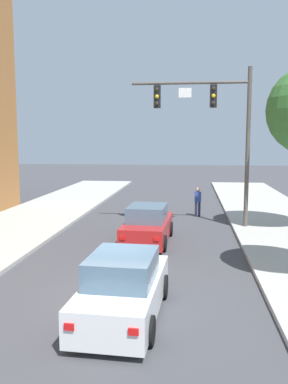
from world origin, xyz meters
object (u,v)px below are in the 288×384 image
traffic_signal_mast (215,118)px  car_following_white (124,288)px  car_lead_red (148,226)px  pedestrian_crossing_road (198,201)px

traffic_signal_mast → car_following_white: bearing=-104.6°
traffic_signal_mast → car_lead_red: bearing=-132.9°
pedestrian_crossing_road → car_lead_red: bearing=-109.5°
car_following_white → traffic_signal_mast: bearing=75.4°
traffic_signal_mast → car_lead_red: (-2.87, -3.09, -4.57)m
car_lead_red → car_following_white: same height
car_lead_red → pedestrian_crossing_road: 6.51m
traffic_signal_mast → pedestrian_crossing_road: (-0.70, 3.04, -4.38)m
car_lead_red → car_following_white: 7.24m
car_following_white → pedestrian_crossing_road: pedestrian_crossing_road is taller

